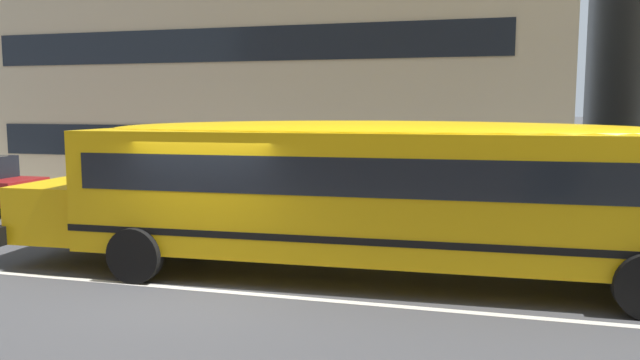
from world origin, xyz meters
The scene contains 4 objects.
ground_plane centered at (0.00, 0.00, 0.00)m, with size 400.00×400.00×0.00m, color #424244.
sidewalk_far centered at (0.00, 8.35, 0.01)m, with size 120.00×3.00×0.01m, color gray.
lane_centreline centered at (0.00, 0.00, 0.00)m, with size 110.00×0.16×0.01m, color silver.
school_bus centered at (2.56, 1.48, 1.69)m, with size 12.82×3.09×2.85m.
Camera 1 is at (4.68, -9.35, 3.09)m, focal length 34.86 mm.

